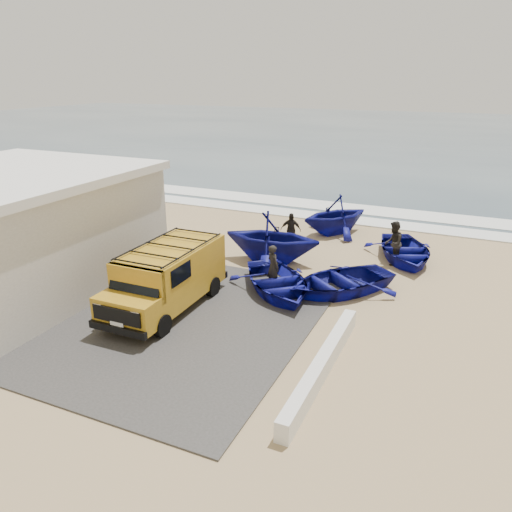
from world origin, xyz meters
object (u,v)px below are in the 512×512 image
(boat_near_left, at_px, (277,282))
(parapet, at_px, (322,365))
(boat_near_right, at_px, (339,281))
(boat_mid_right, at_px, (405,251))
(building, at_px, (5,230))
(van, at_px, (167,276))
(fisherman_back, at_px, (291,230))
(boat_far_left, at_px, (335,214))
(fisherman_middle, at_px, (393,243))
(fisherman_front, at_px, (273,267))
(boat_mid_left, at_px, (272,237))

(boat_near_left, bearing_deg, parapet, -95.05)
(boat_near_left, bearing_deg, boat_near_right, -13.15)
(boat_mid_right, bearing_deg, boat_near_right, -132.12)
(boat_mid_right, bearing_deg, building, -167.56)
(van, xyz_separation_m, boat_mid_right, (6.64, 8.07, -0.74))
(boat_near_right, height_order, fisherman_back, fisherman_back)
(fisherman_back, bearing_deg, building, -146.55)
(boat_mid_right, height_order, boat_far_left, boat_far_left)
(boat_near_right, bearing_deg, parapet, -39.98)
(boat_near_right, relative_size, boat_far_left, 1.14)
(building, distance_m, van, 6.62)
(fisherman_back, bearing_deg, boat_near_right, -63.07)
(building, height_order, boat_mid_right, building)
(building, relative_size, fisherman_middle, 5.07)
(fisherman_back, bearing_deg, fisherman_front, -90.36)
(fisherman_back, bearing_deg, boat_near_left, -87.76)
(fisherman_front, xyz_separation_m, fisherman_middle, (3.62, 4.39, 0.08))
(boat_near_right, distance_m, fisherman_front, 2.49)
(parapet, relative_size, boat_far_left, 1.61)
(building, bearing_deg, fisherman_middle, 32.58)
(boat_mid_right, bearing_deg, parapet, -115.15)
(parapet, height_order, boat_near_left, boat_near_left)
(building, distance_m, fisherman_front, 9.95)
(boat_mid_left, xyz_separation_m, fisherman_front, (1.15, -2.65, -0.23))
(fisherman_back, bearing_deg, boat_mid_left, -105.21)
(fisherman_front, distance_m, fisherman_middle, 5.69)
(boat_mid_left, xyz_separation_m, boat_mid_right, (5.18, 2.40, -0.64))
(boat_near_right, bearing_deg, building, -119.68)
(fisherman_front, bearing_deg, fisherman_back, -39.80)
(boat_near_left, distance_m, fisherman_middle, 5.81)
(boat_far_left, xyz_separation_m, fisherman_front, (-0.23, -7.58, -0.14))
(van, xyz_separation_m, boat_far_left, (2.84, 10.60, -0.20))
(building, bearing_deg, parapet, -4.58)
(boat_mid_left, relative_size, boat_mid_right, 0.97)
(parapet, xyz_separation_m, fisherman_middle, (0.24, 9.14, 0.65))
(van, bearing_deg, boat_near_left, 41.51)
(boat_near_left, bearing_deg, fisherman_middle, 15.44)
(building, xyz_separation_m, fisherman_back, (8.05, 8.49, -1.36))
(fisherman_front, bearing_deg, fisherman_middle, -92.07)
(van, xyz_separation_m, fisherman_front, (2.61, 3.02, -0.33))
(fisherman_front, relative_size, fisherman_middle, 0.91)
(boat_mid_left, bearing_deg, fisherman_back, -6.38)
(building, relative_size, boat_near_right, 2.21)
(fisherman_middle, height_order, fisherman_back, fisherman_middle)
(boat_near_left, xyz_separation_m, fisherman_front, (-0.33, 0.38, 0.41))
(van, bearing_deg, boat_far_left, 74.59)
(parapet, bearing_deg, fisherman_front, 125.44)
(boat_far_left, relative_size, fisherman_back, 2.31)
(boat_near_right, distance_m, fisherman_back, 5.35)
(boat_near_left, xyz_separation_m, boat_mid_right, (3.70, 5.43, 0.00))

